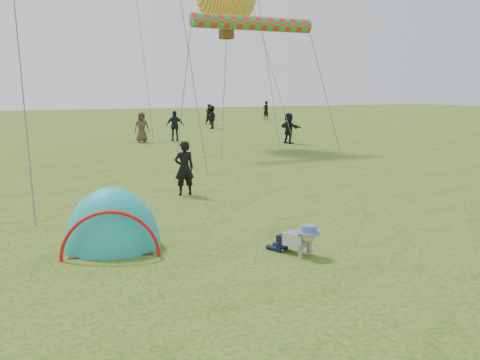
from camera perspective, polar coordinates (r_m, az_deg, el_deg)
name	(u,v)px	position (r m, az deg, el deg)	size (l,w,h in m)	color
ground	(298,258)	(9.77, 6.24, -8.28)	(140.00, 140.00, 0.00)	#184B0B
crawling_toddler	(298,239)	(9.89, 6.26, -6.23)	(0.55, 0.79, 0.60)	black
popup_tent	(113,248)	(10.59, -13.39, -7.06)	(1.82, 1.50, 2.36)	teal
standing_adult	(184,168)	(15.20, -5.97, 1.26)	(0.57, 0.37, 1.55)	black
crowd_person_3	(211,117)	(40.04, -3.07, 6.72)	(1.12, 0.64, 1.73)	black
crowd_person_4	(142,127)	(30.40, -10.45, 5.54)	(0.82, 0.54, 1.68)	#45362D
crowd_person_5	(289,128)	(29.45, 5.23, 5.53)	(1.56, 0.50, 1.68)	black
crowd_person_7	(210,115)	(44.18, -3.24, 6.99)	(0.83, 0.64, 1.70)	black
crowd_person_8	(175,126)	(30.91, -6.95, 5.75)	(1.02, 0.42, 1.74)	black
crowd_person_12	(266,110)	(51.40, 2.78, 7.43)	(0.65, 0.43, 1.78)	black
rainbow_tube_kite	(253,23)	(25.31, 1.38, 16.37)	(0.64, 0.64, 5.93)	red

